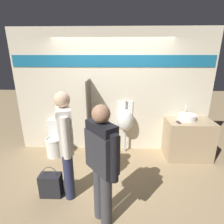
# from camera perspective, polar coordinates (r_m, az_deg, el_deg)

# --- Properties ---
(ground_plane) EXTENTS (16.00, 16.00, 0.00)m
(ground_plane) POSITION_cam_1_polar(r_m,az_deg,el_deg) (3.86, -0.08, -15.82)
(ground_plane) COLOR #997F5B
(display_wall) EXTENTS (4.32, 0.07, 2.70)m
(display_wall) POSITION_cam_1_polar(r_m,az_deg,el_deg) (3.89, 0.19, 6.33)
(display_wall) COLOR beige
(display_wall) RESTS_ON ground_plane
(sink_counter) EXTENTS (0.94, 0.61, 0.85)m
(sink_counter) POSITION_cam_1_polar(r_m,az_deg,el_deg) (4.17, 23.44, -8.04)
(sink_counter) COLOR tan
(sink_counter) RESTS_ON ground_plane
(sink_basin) EXTENTS (0.37, 0.37, 0.26)m
(sink_basin) POSITION_cam_1_polar(r_m,az_deg,el_deg) (4.03, 23.30, -1.49)
(sink_basin) COLOR white
(sink_basin) RESTS_ON sink_counter
(cell_phone) EXTENTS (0.07, 0.14, 0.01)m
(cell_phone) POSITION_cam_1_polar(r_m,az_deg,el_deg) (3.80, 20.90, -3.16)
(cell_phone) COLOR #232328
(cell_phone) RESTS_ON sink_counter
(divider_near_counter) EXTENTS (0.03, 0.47, 1.67)m
(divider_near_counter) POSITION_cam_1_polar(r_m,az_deg,el_deg) (3.82, -7.40, -2.21)
(divider_near_counter) COLOR #4C4238
(divider_near_counter) RESTS_ON ground_plane
(urinal_near_counter) EXTENTS (0.35, 0.30, 1.21)m
(urinal_near_counter) POSITION_cam_1_polar(r_m,az_deg,el_deg) (3.88, 4.33, -2.62)
(urinal_near_counter) COLOR silver
(urinal_near_counter) RESTS_ON ground_plane
(toilet) EXTENTS (0.38, 0.54, 0.91)m
(toilet) POSITION_cam_1_polar(r_m,az_deg,el_deg) (4.17, -18.01, -8.88)
(toilet) COLOR white
(toilet) RESTS_ON ground_plane
(person_in_vest) EXTENTS (0.44, 0.47, 1.63)m
(person_in_vest) POSITION_cam_1_polar(r_m,az_deg,el_deg) (2.19, -3.31, -15.07)
(person_in_vest) COLOR #3D3D42
(person_in_vest) RESTS_ON ground_plane
(person_with_lanyard) EXTENTS (0.32, 0.56, 1.68)m
(person_with_lanyard) POSITION_cam_1_polar(r_m,az_deg,el_deg) (2.69, -14.87, -9.46)
(person_with_lanyard) COLOR #282D4C
(person_with_lanyard) RESTS_ON ground_plane
(shopping_bag) EXTENTS (0.33, 0.18, 0.53)m
(shopping_bag) POSITION_cam_1_polar(r_m,az_deg,el_deg) (3.14, -19.30, -21.51)
(shopping_bag) COLOR #232328
(shopping_bag) RESTS_ON ground_plane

